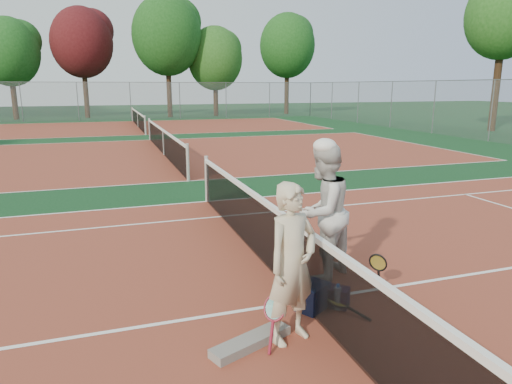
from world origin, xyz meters
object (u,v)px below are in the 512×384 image
(racket_red, at_px, (275,320))
(water_bottle, at_px, (337,298))
(racket_spare, at_px, (337,304))
(sports_bag_navy, at_px, (313,297))
(player_b, at_px, (323,212))
(sports_bag_purple, at_px, (336,297))
(net_main, at_px, (301,265))
(racket_black_held, at_px, (377,274))
(player_a, at_px, (292,264))

(racket_red, relative_size, water_bottle, 1.75)
(racket_spare, bearing_deg, sports_bag_navy, 39.94)
(player_b, distance_m, sports_bag_purple, 1.26)
(net_main, relative_size, racket_black_held, 19.28)
(player_a, relative_size, sports_bag_purple, 5.69)
(player_b, bearing_deg, player_a, 22.84)
(sports_bag_purple, bearing_deg, sports_bag_navy, 174.88)
(racket_red, xyz_separation_m, sports_bag_navy, (0.72, 0.57, -0.10))
(player_b, bearing_deg, net_main, 16.60)
(racket_red, relative_size, racket_black_held, 0.92)
(net_main, xyz_separation_m, player_b, (0.61, 0.65, 0.46))
(racket_black_held, bearing_deg, player_a, -17.69)
(player_b, relative_size, sports_bag_navy, 4.76)
(sports_bag_navy, relative_size, water_bottle, 1.36)
(net_main, relative_size, racket_red, 20.93)
(player_b, bearing_deg, racket_black_held, 89.42)
(net_main, relative_size, racket_spare, 18.47)
(racket_red, bearing_deg, racket_spare, -32.44)
(player_a, relative_size, sports_bag_navy, 4.28)
(racket_red, bearing_deg, player_a, -51.82)
(racket_black_held, xyz_separation_m, racket_spare, (-0.69, -0.22, -0.21))
(net_main, relative_size, sports_bag_navy, 26.91)
(net_main, height_order, racket_red, net_main)
(net_main, height_order, sports_bag_navy, net_main)
(player_a, height_order, racket_spare, player_a)
(sports_bag_purple, bearing_deg, player_b, 75.54)
(sports_bag_purple, height_order, water_bottle, water_bottle)
(racket_black_held, bearing_deg, racket_red, -19.69)
(player_b, distance_m, racket_red, 2.04)
(sports_bag_purple, xyz_separation_m, water_bottle, (-0.03, -0.09, 0.03))
(player_a, xyz_separation_m, water_bottle, (0.80, 0.43, -0.72))
(player_a, distance_m, racket_red, 0.64)
(player_a, height_order, sports_bag_navy, player_a)
(player_a, height_order, player_b, player_b)
(net_main, height_order, water_bottle, net_main)
(net_main, xyz_separation_m, sports_bag_navy, (0.07, -0.22, -0.35))
(player_a, height_order, sports_bag_purple, player_a)
(water_bottle, bearing_deg, racket_spare, 37.90)
(player_a, distance_m, racket_spare, 1.22)
(racket_red, distance_m, water_bottle, 1.10)
(racket_spare, distance_m, water_bottle, 0.08)
(sports_bag_purple, bearing_deg, water_bottle, -107.85)
(net_main, bearing_deg, racket_black_held, -6.02)
(net_main, relative_size, water_bottle, 36.60)
(racket_black_held, height_order, water_bottle, racket_black_held)
(sports_bag_navy, height_order, sports_bag_purple, sports_bag_navy)
(player_b, xyz_separation_m, sports_bag_purple, (-0.23, -0.90, -0.85))
(racket_spare, relative_size, sports_bag_navy, 1.46)
(racket_red, height_order, sports_bag_navy, racket_red)
(racket_spare, bearing_deg, water_bottle, 98.88)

